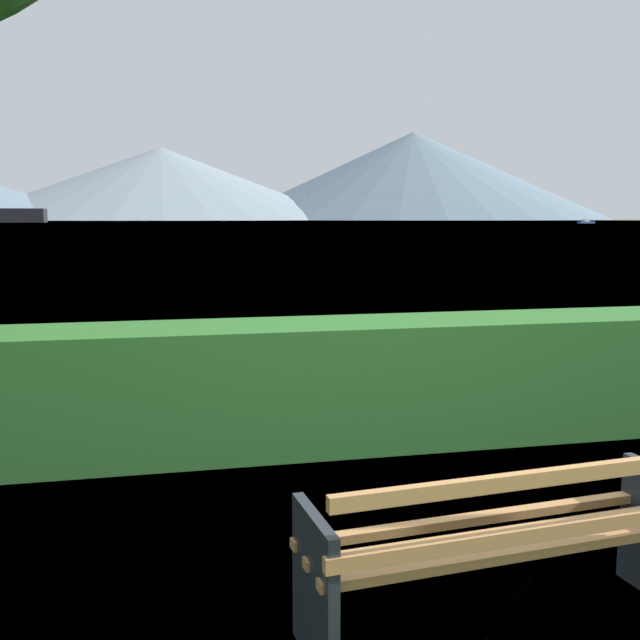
# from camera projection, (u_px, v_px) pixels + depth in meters

# --- Properties ---
(ground_plane) EXTENTS (1400.00, 1400.00, 0.00)m
(ground_plane) POSITION_uv_depth(u_px,v_px,m) (496.00, 626.00, 3.40)
(ground_plane) COLOR #4C6B33
(water_surface) EXTENTS (620.00, 620.00, 0.00)m
(water_surface) POSITION_uv_depth(u_px,v_px,m) (164.00, 222.00, 302.14)
(water_surface) COLOR #7A99A8
(water_surface) RESTS_ON ground_plane
(park_bench) EXTENTS (1.93, 0.75, 0.87)m
(park_bench) POSITION_uv_depth(u_px,v_px,m) (507.00, 544.00, 3.28)
(park_bench) COLOR #A0703F
(park_bench) RESTS_ON ground_plane
(hedge_row) EXTENTS (10.00, 0.89, 1.04)m
(hedge_row) POSITION_uv_depth(u_px,v_px,m) (346.00, 383.00, 6.11)
(hedge_row) COLOR #2D6B28
(hedge_row) RESTS_ON ground_plane
(fishing_boat_near) EXTENTS (6.00, 2.63, 1.32)m
(fishing_boat_near) POSITION_uv_depth(u_px,v_px,m) (586.00, 222.00, 234.48)
(fishing_boat_near) COLOR #335693
(fishing_boat_near) RESTS_ON water_surface
(distant_hills) EXTENTS (745.53, 359.12, 74.48)m
(distant_hills) POSITION_uv_depth(u_px,v_px,m) (190.00, 180.00, 577.17)
(distant_hills) COLOR slate
(distant_hills) RESTS_ON ground_plane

